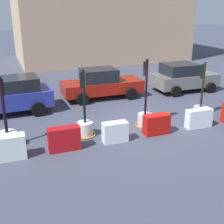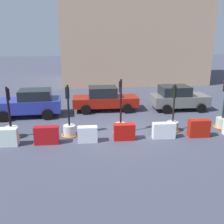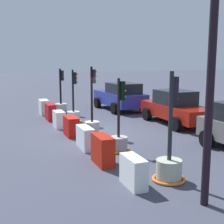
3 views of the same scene
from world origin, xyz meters
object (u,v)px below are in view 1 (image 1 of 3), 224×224
object	(u,v)px
construction_barrier_0	(9,147)
car_red_compact	(101,84)
traffic_light_1	(85,125)
construction_barrier_1	(64,139)
construction_barrier_4	(199,118)
car_blue_estate	(9,96)
car_grey_saloon	(183,77)
construction_barrier_2	(115,132)
traffic_light_0	(7,136)
construction_barrier_3	(156,124)
traffic_light_3	(200,109)
traffic_light_2	(145,115)

from	to	relation	value
construction_barrier_0	car_red_compact	xyz separation A→B (m)	(5.30, 5.62, 0.39)
traffic_light_1	construction_barrier_1	distance (m)	1.44
construction_barrier_4	car_blue_estate	distance (m)	8.93
car_grey_saloon	car_blue_estate	bearing A→B (deg)	-177.85
construction_barrier_2	car_blue_estate	size ratio (longest dim) A/B	0.23
car_grey_saloon	construction_barrier_0	bearing A→B (deg)	-153.62
traffic_light_1	car_red_compact	distance (m)	5.24
traffic_light_1	car_red_compact	bearing A→B (deg)	63.45
traffic_light_1	traffic_light_0	bearing A→B (deg)	178.42
construction_barrier_1	construction_barrier_3	xyz separation A→B (m)	(3.83, 0.05, -0.03)
car_red_compact	traffic_light_3	bearing A→B (deg)	-54.78
car_blue_estate	traffic_light_2	bearing A→B (deg)	-35.30
traffic_light_1	construction_barrier_1	world-z (taller)	traffic_light_1
construction_barrier_1	car_blue_estate	distance (m)	5.12
traffic_light_2	traffic_light_3	bearing A→B (deg)	-0.64
construction_barrier_4	car_grey_saloon	world-z (taller)	car_grey_saloon
traffic_light_3	construction_barrier_1	xyz separation A→B (m)	(-6.69, -0.98, 0.03)
construction_barrier_3	traffic_light_3	bearing A→B (deg)	17.93
construction_barrier_1	car_red_compact	size ratio (longest dim) A/B	0.26
car_blue_estate	traffic_light_3	bearing A→B (deg)	-24.94
construction_barrier_3	car_grey_saloon	distance (m)	7.05
traffic_light_1	construction_barrier_0	xyz separation A→B (m)	(-2.96, -0.94, -0.02)
car_blue_estate	construction_barrier_3	bearing A→B (deg)	-41.34
construction_barrier_4	car_blue_estate	bearing A→B (deg)	147.13
construction_barrier_1	construction_barrier_3	size ratio (longest dim) A/B	1.09
traffic_light_1	car_grey_saloon	world-z (taller)	traffic_light_1
traffic_light_1	construction_barrier_3	world-z (taller)	traffic_light_1
traffic_light_3	construction_barrier_3	world-z (taller)	traffic_light_3
traffic_light_3	car_blue_estate	bearing A→B (deg)	155.06
construction_barrier_0	traffic_light_1	bearing A→B (deg)	17.68
construction_barrier_1	car_grey_saloon	distance (m)	10.07
traffic_light_2	construction_barrier_4	xyz separation A→B (m)	(2.08, -1.01, -0.06)
traffic_light_2	construction_barrier_2	distance (m)	2.09
traffic_light_2	construction_barrier_3	bearing A→B (deg)	-88.05
traffic_light_1	traffic_light_3	world-z (taller)	traffic_light_1
traffic_light_2	traffic_light_1	bearing A→B (deg)	-179.06
construction_barrier_1	car_red_compact	bearing A→B (deg)	58.90
construction_barrier_0	car_red_compact	bearing A→B (deg)	46.70
traffic_light_3	construction_barrier_2	xyz separation A→B (m)	(-4.72, -1.00, -0.02)
construction_barrier_3	construction_barrier_4	bearing A→B (deg)	-1.38
construction_barrier_2	car_red_compact	distance (m)	5.86
construction_barrier_4	traffic_light_3	bearing A→B (deg)	49.99
construction_barrier_2	car_grey_saloon	bearing A→B (deg)	38.40
construction_barrier_0	car_red_compact	world-z (taller)	car_red_compact
traffic_light_2	construction_barrier_1	world-z (taller)	traffic_light_2
traffic_light_0	traffic_light_1	xyz separation A→B (m)	(2.96, -0.08, 0.03)
construction_barrier_0	construction_barrier_1	size ratio (longest dim) A/B	0.96
traffic_light_1	traffic_light_3	bearing A→B (deg)	0.13
construction_barrier_0	construction_barrier_2	distance (m)	3.87
traffic_light_1	car_blue_estate	bearing A→B (deg)	124.67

